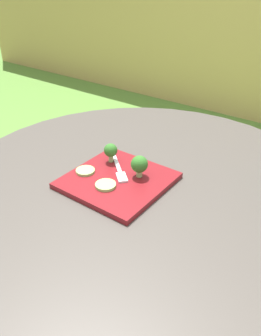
% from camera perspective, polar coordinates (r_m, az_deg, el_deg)
% --- Properties ---
extents(patio_table, '(1.03, 1.03, 0.73)m').
position_cam_1_polar(patio_table, '(1.03, 1.87, -12.40)').
color(patio_table, '#423D38').
rests_on(patio_table, ground_plane).
extents(salad_plate, '(0.24, 0.24, 0.01)m').
position_cam_1_polar(salad_plate, '(0.88, -2.15, -2.06)').
color(salad_plate, maroon).
rests_on(salad_plate, patio_table).
extents(fork, '(0.13, 0.11, 0.00)m').
position_cam_1_polar(fork, '(0.90, -1.93, -0.24)').
color(fork, silver).
rests_on(fork, salad_plate).
extents(broccoli_floret_0, '(0.04, 0.04, 0.05)m').
position_cam_1_polar(broccoli_floret_0, '(0.93, -3.32, 2.88)').
color(broccoli_floret_0, '#99B770').
rests_on(broccoli_floret_0, salad_plate).
extents(broccoli_floret_1, '(0.04, 0.04, 0.06)m').
position_cam_1_polar(broccoli_floret_1, '(0.86, 1.48, 0.58)').
color(broccoli_floret_1, '#99B770').
rests_on(broccoli_floret_1, salad_plate).
extents(cucumber_slice_0, '(0.05, 0.05, 0.01)m').
position_cam_1_polar(cucumber_slice_0, '(0.84, -4.15, -2.84)').
color(cucumber_slice_0, '#8EB766').
rests_on(cucumber_slice_0, salad_plate).
extents(cucumber_slice_1, '(0.05, 0.05, 0.01)m').
position_cam_1_polar(cucumber_slice_1, '(0.90, -7.51, -0.46)').
color(cucumber_slice_1, '#8EB766').
rests_on(cucumber_slice_1, salad_plate).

